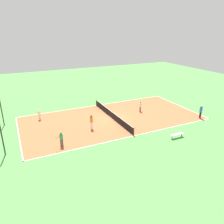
% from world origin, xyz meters
% --- Properties ---
extents(ground_plane, '(80.00, 80.00, 0.00)m').
position_xyz_m(ground_plane, '(0.00, 0.00, 0.00)').
color(ground_plane, '#518E47').
extents(court_surface, '(11.67, 23.56, 0.02)m').
position_xyz_m(court_surface, '(0.00, 0.00, 0.01)').
color(court_surface, '#C66038').
rests_on(court_surface, ground_plane).
extents(tennis_net, '(11.47, 0.10, 0.98)m').
position_xyz_m(tennis_net, '(0.00, 0.00, 0.52)').
color(tennis_net, black).
rests_on(tennis_net, court_surface).
extents(bench, '(0.36, 1.64, 0.45)m').
position_xyz_m(bench, '(-8.18, -4.08, 0.39)').
color(bench, silver).
rests_on(bench, ground_plane).
extents(player_center_orange, '(0.44, 0.44, 1.84)m').
position_xyz_m(player_center_orange, '(-2.06, 3.70, 1.09)').
color(player_center_orange, white).
rests_on(player_center_orange, court_surface).
extents(player_far_green, '(0.78, 0.96, 1.65)m').
position_xyz_m(player_far_green, '(-4.62, 7.89, 0.97)').
color(player_far_green, '#4C4C51').
rests_on(player_far_green, court_surface).
extents(player_near_blue, '(0.49, 0.49, 1.85)m').
position_xyz_m(player_near_blue, '(-5.09, -10.72, 1.09)').
color(player_near_blue, black).
rests_on(player_near_blue, court_surface).
extents(player_far_white, '(0.50, 0.50, 1.50)m').
position_xyz_m(player_far_white, '(0.48, -4.76, 0.86)').
color(player_far_white, '#4C4C51').
rests_on(player_far_white, court_surface).
extents(player_near_white, '(0.51, 0.51, 1.44)m').
position_xyz_m(player_near_white, '(3.63, 8.89, 0.83)').
color(player_near_white, white).
rests_on(player_near_white, court_surface).
extents(tennis_ball_midcourt, '(0.07, 0.07, 0.07)m').
position_xyz_m(tennis_ball_midcourt, '(3.36, 9.99, 0.06)').
color(tennis_ball_midcourt, '#CCE033').
rests_on(tennis_ball_midcourt, court_surface).
extents(tennis_ball_near_net, '(0.07, 0.07, 0.07)m').
position_xyz_m(tennis_ball_near_net, '(-0.63, 2.26, 0.06)').
color(tennis_ball_near_net, '#CCE033').
rests_on(tennis_ball_near_net, court_surface).
extents(tennis_ball_right_alley, '(0.07, 0.07, 0.07)m').
position_xyz_m(tennis_ball_right_alley, '(1.64, 0.87, 0.06)').
color(tennis_ball_right_alley, '#CCE033').
rests_on(tennis_ball_right_alley, court_surface).
extents(fence_post_back_left, '(0.12, 0.12, 4.79)m').
position_xyz_m(fence_post_back_left, '(-3.77, 13.17, 2.39)').
color(fence_post_back_left, black).
rests_on(fence_post_back_left, ground_plane).
extents(fence_post_back_right, '(0.12, 0.12, 4.79)m').
position_xyz_m(fence_post_back_right, '(3.77, 13.17, 2.39)').
color(fence_post_back_right, black).
rests_on(fence_post_back_right, ground_plane).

